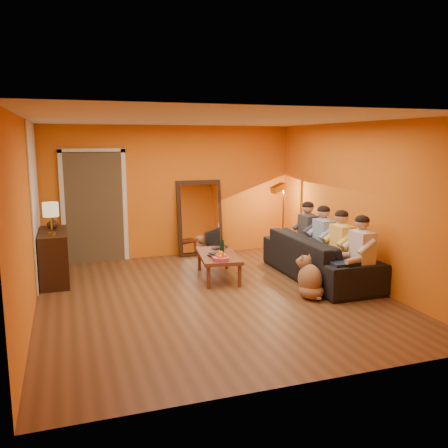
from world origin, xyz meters
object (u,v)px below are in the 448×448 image
object	(u,v)px
dog	(310,276)
coffee_table	(218,266)
wine_bottle	(222,245)
tumbler	(223,249)
floor_lamp	(283,221)
person_far_right	(308,235)
laptop	(222,248)
vase	(52,223)
person_mid_left	(341,248)
person_mid_right	(324,241)
person_far_left	(362,256)
table_lamp	(51,219)
sofa	(319,257)
mirror_frame	(200,218)
sideboard	(54,257)

from	to	relation	value
dog	coffee_table	bearing A→B (deg)	128.64
wine_bottle	tumbler	size ratio (longest dim) A/B	3.34
coffee_table	floor_lamp	distance (m)	2.10
coffee_table	person_far_right	bearing A→B (deg)	11.86
dog	person_far_right	distance (m)	1.72
floor_lamp	tumbler	size ratio (longest dim) A/B	15.52
laptop	vase	bearing A→B (deg)	145.42
person_mid_left	person_far_right	xyz separation A→B (m)	(0.00, 1.10, 0.00)
person_mid_right	laptop	world-z (taller)	person_mid_right
floor_lamp	person_mid_right	world-z (taller)	floor_lamp
person_mid_right	tumbler	world-z (taller)	person_mid_right
wine_bottle	laptop	bearing A→B (deg)	72.00
person_mid_left	vase	bearing A→B (deg)	156.53
dog	person_far_left	size ratio (longest dim) A/B	0.53
person_far_left	person_far_right	xyz separation A→B (m)	(0.00, 1.65, 0.00)
person_mid_right	vase	distance (m)	4.59
wine_bottle	tumbler	distance (m)	0.22
table_lamp	wine_bottle	world-z (taller)	table_lamp
dog	laptop	distance (m)	1.92
sofa	dog	bearing A→B (deg)	142.99
coffee_table	floor_lamp	world-z (taller)	floor_lamp
person_far_right	dog	bearing A→B (deg)	-117.22
person_far_left	tumbler	distance (m)	2.33
coffee_table	person_mid_left	size ratio (longest dim) A/B	1.00
person_far_right	laptop	world-z (taller)	person_far_right
mirror_frame	coffee_table	bearing A→B (deg)	-95.65
person_mid_left	person_far_right	distance (m)	1.10
sideboard	sofa	size ratio (longest dim) A/B	0.47
laptop	vase	xyz separation A→B (m)	(-2.80, 0.56, 0.51)
sideboard	dog	size ratio (longest dim) A/B	1.83
sofa	coffee_table	world-z (taller)	sofa
mirror_frame	person_far_right	world-z (taller)	mirror_frame
mirror_frame	tumbler	world-z (taller)	mirror_frame
person_far_right	tumbler	size ratio (longest dim) A/B	13.15
table_lamp	wine_bottle	xyz separation A→B (m)	(2.67, -0.41, -0.53)
floor_lamp	person_mid_left	size ratio (longest dim) A/B	1.18
coffee_table	person_mid_left	bearing A→B (deg)	-21.22
table_lamp	coffee_table	distance (m)	2.79
wine_bottle	sideboard	bearing A→B (deg)	165.11
person_far_left	vase	bearing A→B (deg)	150.75
person_mid_left	person_mid_right	distance (m)	0.55
floor_lamp	wine_bottle	size ratio (longest dim) A/B	4.65
sideboard	dog	bearing A→B (deg)	-29.70
mirror_frame	vase	size ratio (longest dim) A/B	7.89
person_mid_right	person_mid_left	bearing A→B (deg)	-90.00
mirror_frame	sofa	xyz separation A→B (m)	(1.45, -2.28, -0.39)
coffee_table	person_mid_right	xyz separation A→B (m)	(1.75, -0.44, 0.40)
tumbler	sofa	bearing A→B (deg)	-23.66
dog	wine_bottle	distance (m)	1.65
table_lamp	vase	xyz separation A→B (m)	(0.00, 0.55, -0.16)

